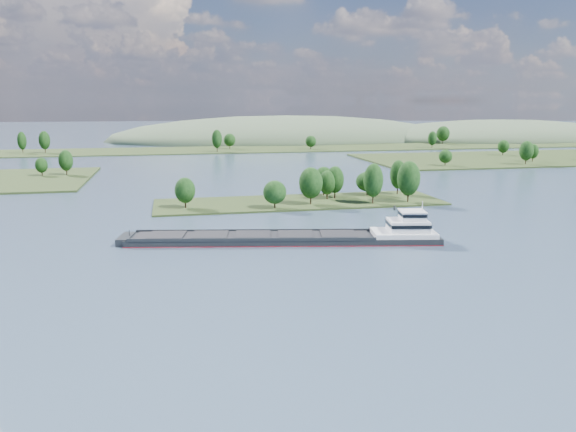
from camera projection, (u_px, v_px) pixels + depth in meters
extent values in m
plane|color=#384D62|center=(354.00, 245.00, 138.76)|extent=(1800.00, 1800.00, 0.00)
cube|color=#233316|center=(300.00, 203.00, 196.28)|extent=(100.00, 30.00, 1.20)
cylinder|color=black|center=(373.00, 197.00, 191.55)|extent=(0.50, 0.50, 4.50)
ellipsoid|color=black|center=(373.00, 180.00, 190.40)|extent=(6.73, 6.73, 11.58)
cylinder|color=black|center=(324.00, 191.00, 208.44)|extent=(0.50, 0.50, 3.49)
ellipsoid|color=black|center=(324.00, 179.00, 207.54)|extent=(7.17, 7.17, 8.97)
cylinder|color=black|center=(311.00, 198.00, 190.17)|extent=(0.50, 0.50, 4.13)
ellipsoid|color=black|center=(311.00, 183.00, 189.12)|extent=(8.17, 8.17, 10.61)
cylinder|color=black|center=(327.00, 194.00, 200.26)|extent=(0.50, 0.50, 3.36)
ellipsoid|color=black|center=(327.00, 183.00, 199.40)|extent=(6.17, 6.17, 8.63)
cylinder|color=black|center=(275.00, 204.00, 183.18)|extent=(0.50, 0.50, 2.99)
ellipsoid|color=black|center=(275.00, 192.00, 182.42)|extent=(7.74, 7.74, 7.68)
cylinder|color=black|center=(185.00, 203.00, 183.69)|extent=(0.50, 0.50, 3.30)
ellipsoid|color=black|center=(185.00, 190.00, 182.84)|extent=(6.75, 6.75, 8.48)
cylinder|color=black|center=(335.00, 193.00, 201.83)|extent=(0.50, 0.50, 3.81)
ellipsoid|color=black|center=(335.00, 180.00, 200.86)|extent=(6.45, 6.45, 9.80)
cylinder|color=black|center=(397.00, 189.00, 210.68)|extent=(0.50, 0.50, 4.21)
ellipsoid|color=black|center=(398.00, 174.00, 209.60)|extent=(6.00, 6.00, 10.82)
cylinder|color=black|center=(408.00, 195.00, 194.15)|extent=(0.50, 0.50, 4.68)
ellipsoid|color=black|center=(409.00, 178.00, 192.95)|extent=(7.93, 7.93, 12.03)
cylinder|color=black|center=(367.00, 191.00, 208.84)|extent=(0.50, 0.50, 2.86)
ellipsoid|color=black|center=(367.00, 182.00, 208.11)|extent=(8.56, 8.56, 7.36)
cylinder|color=black|center=(67.00, 171.00, 264.21)|extent=(0.50, 0.50, 3.84)
ellipsoid|color=black|center=(66.00, 160.00, 263.23)|extent=(6.71, 6.71, 9.87)
cylinder|color=black|center=(42.00, 173.00, 261.28)|extent=(0.50, 0.50, 2.77)
ellipsoid|color=black|center=(41.00, 165.00, 260.57)|extent=(5.67, 5.67, 7.13)
cylinder|color=black|center=(445.00, 163.00, 301.97)|extent=(0.50, 0.50, 2.83)
ellipsoid|color=black|center=(446.00, 156.00, 301.25)|extent=(7.21, 7.21, 7.28)
cylinder|color=black|center=(526.00, 160.00, 307.98)|extent=(0.50, 0.50, 4.22)
ellipsoid|color=black|center=(526.00, 151.00, 306.90)|extent=(7.72, 7.72, 10.84)
cylinder|color=black|center=(533.00, 159.00, 322.25)|extent=(0.50, 0.50, 3.32)
ellipsoid|color=black|center=(533.00, 151.00, 321.40)|extent=(6.12, 6.12, 8.55)
cylinder|color=black|center=(503.00, 153.00, 359.21)|extent=(0.50, 0.50, 3.22)
ellipsoid|color=black|center=(503.00, 146.00, 358.39)|extent=(7.33, 7.33, 8.28)
cube|color=#233316|center=(232.00, 150.00, 407.19)|extent=(900.00, 60.00, 1.20)
cylinder|color=black|center=(23.00, 150.00, 374.83)|extent=(0.50, 0.50, 4.71)
ellipsoid|color=black|center=(22.00, 141.00, 373.62)|extent=(5.90, 5.90, 12.11)
cylinder|color=black|center=(432.00, 145.00, 417.07)|extent=(0.50, 0.50, 4.07)
ellipsoid|color=black|center=(432.00, 138.00, 416.02)|extent=(6.51, 6.51, 10.47)
cylinder|color=black|center=(230.00, 146.00, 409.69)|extent=(0.50, 0.50, 3.66)
ellipsoid|color=black|center=(230.00, 140.00, 408.75)|extent=(8.63, 8.63, 9.40)
cylinder|color=black|center=(443.00, 141.00, 455.25)|extent=(0.50, 0.50, 4.74)
ellipsoid|color=black|center=(443.00, 134.00, 454.04)|extent=(10.66, 10.66, 12.18)
cylinder|color=black|center=(45.00, 149.00, 376.92)|extent=(0.50, 0.50, 4.82)
ellipsoid|color=black|center=(44.00, 140.00, 375.69)|extent=(7.47, 7.47, 12.40)
cylinder|color=black|center=(311.00, 147.00, 406.41)|extent=(0.50, 0.50, 3.22)
ellipsoid|color=black|center=(311.00, 141.00, 405.59)|extent=(7.89, 7.89, 8.29)
cylinder|color=black|center=(217.00, 148.00, 386.64)|extent=(0.50, 0.50, 4.96)
ellipsoid|color=black|center=(217.00, 139.00, 385.37)|extent=(7.02, 7.02, 12.77)
ellipsoid|color=#3F5238|center=(500.00, 139.00, 526.50)|extent=(260.00, 140.00, 36.00)
ellipsoid|color=#3F5238|center=(285.00, 140.00, 515.10)|extent=(320.00, 160.00, 44.00)
cube|color=black|center=(284.00, 240.00, 141.85)|extent=(79.02, 23.92, 2.16)
cube|color=maroon|center=(284.00, 242.00, 141.93)|extent=(79.25, 24.15, 0.25)
cube|color=black|center=(253.00, 231.00, 146.10)|extent=(59.93, 11.44, 0.79)
cube|color=black|center=(252.00, 240.00, 136.67)|extent=(59.93, 11.44, 0.79)
cube|color=black|center=(253.00, 236.00, 141.42)|extent=(59.53, 19.39, 0.29)
cube|color=black|center=(167.00, 235.00, 140.85)|extent=(10.15, 9.52, 0.34)
cube|color=black|center=(210.00, 235.00, 141.10)|extent=(10.15, 9.52, 0.34)
cube|color=black|center=(253.00, 234.00, 141.36)|extent=(10.15, 9.52, 0.34)
cube|color=black|center=(296.00, 234.00, 141.61)|extent=(10.15, 9.52, 0.34)
cube|color=black|center=(338.00, 234.00, 141.86)|extent=(10.15, 9.52, 0.34)
cube|color=black|center=(126.00, 240.00, 140.84)|extent=(4.50, 9.22, 1.96)
cylinder|color=black|center=(129.00, 234.00, 140.58)|extent=(0.27, 0.27, 2.16)
cube|color=white|center=(404.00, 233.00, 142.22)|extent=(17.16, 12.12, 1.18)
cube|color=white|center=(408.00, 225.00, 141.85)|extent=(11.08, 9.51, 2.95)
cube|color=black|center=(408.00, 224.00, 141.77)|extent=(11.31, 9.74, 0.88)
cube|color=white|center=(412.00, 216.00, 141.36)|extent=(6.86, 6.86, 2.16)
cube|color=black|center=(412.00, 214.00, 141.28)|extent=(7.09, 7.09, 0.79)
cube|color=white|center=(412.00, 211.00, 141.12)|extent=(7.32, 7.32, 0.20)
cylinder|color=white|center=(422.00, 206.00, 140.94)|extent=(0.23, 0.23, 2.55)
cylinder|color=black|center=(394.00, 208.00, 143.87)|extent=(0.57, 0.57, 1.18)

